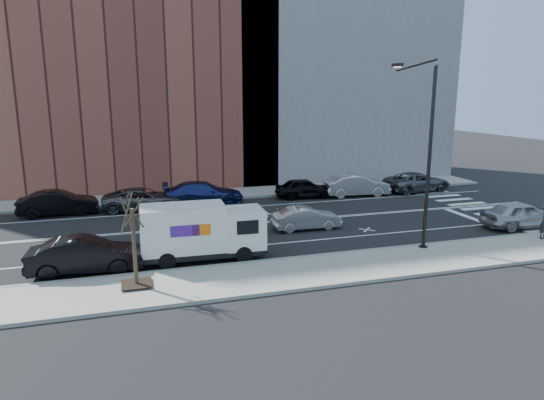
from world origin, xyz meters
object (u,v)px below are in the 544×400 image
fedex_van (202,231)px  driving_sedan (306,218)px  near_parked_front (521,215)px  far_parked_b (58,203)px

fedex_van → driving_sedan: fedex_van is taller
driving_sedan → near_parked_front: bearing=-104.7°
far_parked_b → driving_sedan: 16.14m
far_parked_b → fedex_van: bearing=-148.0°
far_parked_b → near_parked_front: far_parked_b is taller
near_parked_front → far_parked_b: bearing=70.1°
fedex_van → far_parked_b: (-7.58, 11.19, -0.60)m
driving_sedan → near_parked_front: 12.60m
fedex_van → near_parked_front: size_ratio=1.27×
far_parked_b → driving_sedan: far_parked_b is taller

